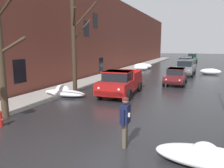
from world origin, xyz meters
TOP-DOWN VIEW (x-y plane):
  - ground_plane at (0.00, 0.00)m, footprint 200.00×200.00m
  - left_sidewalk_slab at (-6.09, 18.00)m, footprint 2.52×80.00m
  - brick_townhouse_facade at (-7.85, 18.00)m, footprint 0.63×80.00m
  - snow_bank_near_corner_left at (-4.60, 27.37)m, footprint 2.74×1.18m
  - snow_bank_along_left_kerb at (4.70, 23.63)m, footprint 2.39×1.18m
  - snow_bank_mid_block_left at (-4.33, 25.24)m, footprint 2.08×0.99m
  - snow_bank_near_corner_right at (4.14, 1.24)m, footprint 3.12×1.20m
  - snow_bank_along_right_kerb at (-4.94, 7.21)m, footprint 3.14×1.14m
  - bare_tree_at_the_corner at (-4.84, 2.19)m, footprint 2.94×1.88m
  - bare_tree_second_along_sidewalk at (-4.86, 8.58)m, footprint 3.21×2.64m
  - pickup_truck_red_approaching_near_lane at (-1.45, 9.04)m, footprint 2.43×5.15m
  - sedan_maroon_parked_kerbside_close at (1.62, 15.14)m, footprint 1.88×4.25m
  - suv_grey_parked_kerbside_mid at (1.99, 21.70)m, footprint 2.17×4.54m
  - suv_silver_parked_far_down_block at (1.32, 29.49)m, footprint 2.17×4.56m
  - sedan_black_queued_behind_truck at (1.40, 36.85)m, footprint 2.03×4.12m
  - suv_green_at_far_intersection at (1.64, 43.97)m, footprint 2.02×4.63m
  - pedestrian_with_coffee at (1.54, 1.47)m, footprint 0.36×0.63m
  - fire_hydrant at (-4.07, 1.24)m, footprint 0.42×0.22m

SIDE VIEW (x-z plane):
  - ground_plane at x=0.00m, z-range 0.00..0.00m
  - left_sidewalk_slab at x=-6.09m, z-range 0.00..0.16m
  - snow_bank_near_corner_right at x=4.14m, z-range -0.07..0.61m
  - snow_bank_along_right_kerb at x=-4.94m, z-range -0.09..0.65m
  - snow_bank_mid_block_left at x=-4.33m, z-range -0.01..0.64m
  - snow_bank_along_left_kerb at x=4.70m, z-range -0.01..0.72m
  - fire_hydrant at x=-4.07m, z-range 0.00..0.71m
  - snow_bank_near_corner_left at x=-4.60m, z-range -0.01..0.79m
  - sedan_black_queued_behind_truck at x=1.40m, z-range 0.04..1.46m
  - sedan_maroon_parked_kerbside_close at x=1.62m, z-range 0.04..1.46m
  - pickup_truck_red_approaching_near_lane at x=-1.45m, z-range 0.00..1.76m
  - suv_grey_parked_kerbside_mid at x=1.99m, z-range 0.08..1.90m
  - suv_green_at_far_intersection at x=1.64m, z-range 0.08..1.90m
  - suv_silver_parked_far_down_block at x=1.32m, z-range 0.08..1.90m
  - pedestrian_with_coffee at x=1.54m, z-range 0.16..1.92m
  - bare_tree_at_the_corner at x=-4.84m, z-range 0.24..6.03m
  - bare_tree_second_along_sidewalk at x=-4.86m, z-range 0.01..8.00m
  - brick_townhouse_facade at x=-7.85m, z-range 0.00..9.75m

